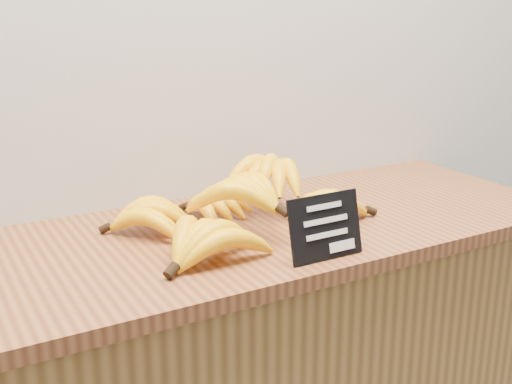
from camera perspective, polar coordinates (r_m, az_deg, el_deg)
The scene contains 3 objects.
counter_top at distance 1.34m, azimuth -1.05°, elevation -3.75°, with size 1.44×0.54×0.03m, color brown.
chalkboard_sign at distance 1.17m, azimuth 6.20°, elevation -3.11°, with size 0.15×0.01×0.12m, color black.
banana_pile at distance 1.30m, azimuth -1.54°, elevation -1.22°, with size 0.54×0.36×0.12m.
Camera 1 is at (-0.42, 1.65, 1.39)m, focal length 45.00 mm.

